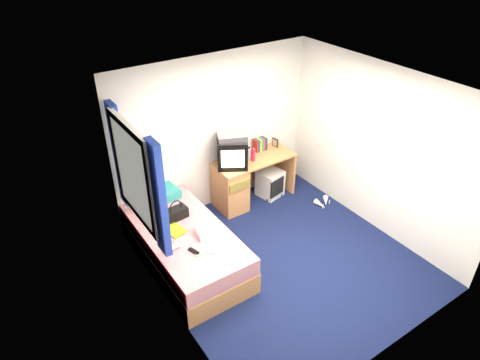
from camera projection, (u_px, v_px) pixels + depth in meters
ground at (283, 260)px, 5.77m from camera, size 3.40×3.40×0.00m
room_shell at (290, 167)px, 5.00m from camera, size 3.40×3.40×3.40m
bed at (185, 246)px, 5.60m from camera, size 1.01×2.00×0.54m
pillow at (157, 196)px, 6.00m from camera, size 0.62×0.43×0.13m
desk at (239, 182)px, 6.68m from camera, size 1.30×0.55×0.75m
storage_cube at (270, 183)px, 6.99m from camera, size 0.42×0.42×0.45m
crt_tv at (232, 152)px, 6.32m from camera, size 0.59×0.58×0.44m
vcr at (232, 136)px, 6.19m from camera, size 0.50×0.44×0.08m
book_row at (260, 144)px, 6.80m from camera, size 0.20×0.13×0.20m
picture_frame at (275, 143)px, 6.92m from camera, size 0.04×0.12×0.14m
pink_water_bottle at (253, 155)px, 6.51m from camera, size 0.08×0.08×0.20m
aerosol_can at (249, 154)px, 6.55m from camera, size 0.07×0.07×0.19m
handbag at (176, 213)px, 5.63m from camera, size 0.31×0.19×0.28m
towel at (208, 231)px, 5.37m from camera, size 0.32×0.28×0.09m
magazine at (175, 230)px, 5.44m from camera, size 0.27×0.32×0.01m
water_bottle at (172, 248)px, 5.12m from camera, size 0.20×0.08×0.07m
colour_swatch_fan at (204, 253)px, 5.08m from camera, size 0.23×0.12×0.01m
remote_control at (194, 251)px, 5.10m from camera, size 0.09×0.17×0.02m
window_assembly at (136, 175)px, 4.92m from camera, size 0.11×1.42×1.40m
white_heels at (323, 203)px, 6.84m from camera, size 0.29×0.24×0.09m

